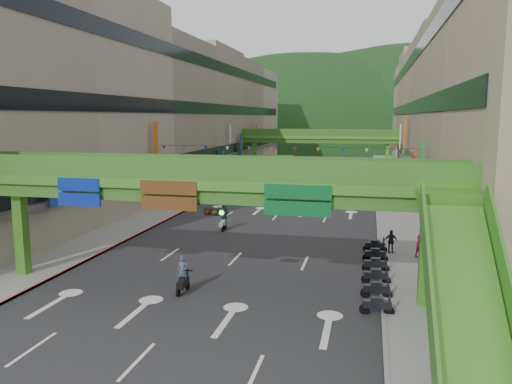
% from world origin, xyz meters
% --- Properties ---
extents(ground, '(320.00, 320.00, 0.00)m').
position_xyz_m(ground, '(0.00, 0.00, 0.00)').
color(ground, black).
rests_on(ground, ground).
extents(road_slab, '(18.00, 140.00, 0.02)m').
position_xyz_m(road_slab, '(0.00, 50.00, 0.01)').
color(road_slab, '#28282B').
rests_on(road_slab, ground).
extents(sidewalk_left, '(4.00, 140.00, 0.15)m').
position_xyz_m(sidewalk_left, '(-11.00, 50.00, 0.07)').
color(sidewalk_left, gray).
rests_on(sidewalk_left, ground).
extents(sidewalk_right, '(4.00, 140.00, 0.15)m').
position_xyz_m(sidewalk_right, '(11.00, 50.00, 0.07)').
color(sidewalk_right, gray).
rests_on(sidewalk_right, ground).
extents(curb_left, '(0.20, 140.00, 0.18)m').
position_xyz_m(curb_left, '(-9.10, 50.00, 0.09)').
color(curb_left, '#CC5959').
rests_on(curb_left, ground).
extents(curb_right, '(0.20, 140.00, 0.18)m').
position_xyz_m(curb_right, '(9.10, 50.00, 0.09)').
color(curb_right, gray).
rests_on(curb_right, ground).
extents(building_row_left, '(12.80, 95.00, 19.00)m').
position_xyz_m(building_row_left, '(-18.93, 50.00, 9.46)').
color(building_row_left, '#9E937F').
rests_on(building_row_left, ground).
extents(building_row_right, '(12.80, 95.00, 19.00)m').
position_xyz_m(building_row_right, '(18.93, 50.00, 9.46)').
color(building_row_right, gray).
rests_on(building_row_right, ground).
extents(overpass_near, '(28.00, 12.27, 7.10)m').
position_xyz_m(overpass_near, '(0.93, 5.38, 5.21)').
color(overpass_near, '#4C9E2D').
rests_on(overpass_near, ground).
extents(overpass_far, '(28.00, 2.20, 7.10)m').
position_xyz_m(overpass_far, '(0.00, 65.00, 5.40)').
color(overpass_far, '#4C9E2D').
rests_on(overpass_far, ground).
extents(hill_left, '(168.00, 140.00, 112.00)m').
position_xyz_m(hill_left, '(-15.00, 160.00, 0.00)').
color(hill_left, '#1C4419').
rests_on(hill_left, ground).
extents(hill_right, '(208.00, 176.00, 128.00)m').
position_xyz_m(hill_right, '(25.00, 180.00, 0.00)').
color(hill_right, '#1C4419').
rests_on(hill_right, ground).
extents(bunting_string, '(26.00, 0.36, 0.47)m').
position_xyz_m(bunting_string, '(0.00, 30.00, 5.96)').
color(bunting_string, black).
rests_on(bunting_string, ground).
extents(scooter_rider_near, '(0.65, 1.60, 2.00)m').
position_xyz_m(scooter_rider_near, '(-1.00, 5.34, 0.93)').
color(scooter_rider_near, black).
rests_on(scooter_rider_near, ground).
extents(scooter_rider_mid, '(0.84, 1.57, 1.84)m').
position_xyz_m(scooter_rider_mid, '(0.29, 30.88, 0.94)').
color(scooter_rider_mid, black).
rests_on(scooter_rider_mid, ground).
extents(scooter_rider_left, '(1.04, 1.60, 2.05)m').
position_xyz_m(scooter_rider_left, '(-3.06, 19.79, 1.03)').
color(scooter_rider_left, '#9C9CA4').
rests_on(scooter_rider_left, ground).
extents(scooter_rider_far, '(0.81, 1.60, 2.01)m').
position_xyz_m(scooter_rider_far, '(-0.43, 30.04, 1.01)').
color(scooter_rider_far, maroon).
rests_on(scooter_rider_far, ground).
extents(parked_scooter_row, '(1.60, 11.55, 1.08)m').
position_xyz_m(parked_scooter_row, '(8.80, 10.00, 0.52)').
color(parked_scooter_row, black).
rests_on(parked_scooter_row, ground).
extents(car_silver, '(2.04, 4.55, 1.45)m').
position_xyz_m(car_silver, '(-2.24, 55.88, 0.73)').
color(car_silver, '#9D9BA3').
rests_on(car_silver, ground).
extents(car_yellow, '(1.90, 4.03, 1.33)m').
position_xyz_m(car_yellow, '(-0.36, 52.40, 0.67)').
color(car_yellow, '#C76D05').
rests_on(car_yellow, ground).
extents(pedestrian_red, '(1.16, 1.09, 1.89)m').
position_xyz_m(pedestrian_red, '(11.73, 14.68, 0.95)').
color(pedestrian_red, '#CB2942').
rests_on(pedestrian_red, ground).
extents(pedestrian_dark, '(0.94, 0.50, 1.53)m').
position_xyz_m(pedestrian_dark, '(9.80, 15.29, 0.77)').
color(pedestrian_dark, black).
rests_on(pedestrian_dark, ground).
extents(pedestrian_blue, '(0.73, 0.48, 1.55)m').
position_xyz_m(pedestrian_blue, '(12.20, 40.00, 0.77)').
color(pedestrian_blue, '#2B3851').
rests_on(pedestrian_blue, ground).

